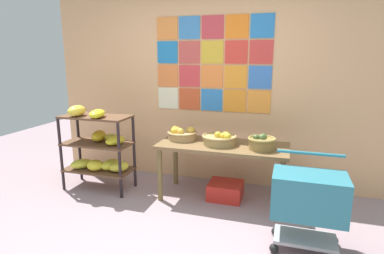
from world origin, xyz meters
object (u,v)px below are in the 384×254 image
object	(u,v)px
display_table	(223,151)
produce_crate_under_table	(225,190)
fruit_basket_left	(220,139)
fruit_basket_back_left	(182,134)
banana_shelf_unit	(99,145)
shopping_cart	(308,198)
fruit_basket_back_right	(262,142)

from	to	relation	value
display_table	produce_crate_under_table	distance (m)	0.50
fruit_basket_left	fruit_basket_back_left	xyz separation A→B (m)	(-0.50, 0.09, 0.00)
banana_shelf_unit	shopping_cart	world-z (taller)	banana_shelf_unit
fruit_basket_left	fruit_basket_back_right	bearing A→B (deg)	-6.51
fruit_basket_left	produce_crate_under_table	distance (m)	0.65
produce_crate_under_table	shopping_cart	world-z (taller)	shopping_cart
fruit_basket_left	fruit_basket_back_left	size ratio (longest dim) A/B	1.11
display_table	fruit_basket_left	size ratio (longest dim) A/B	3.69
fruit_basket_back_right	shopping_cart	size ratio (longest dim) A/B	0.37
fruit_basket_back_right	shopping_cart	world-z (taller)	fruit_basket_back_right
banana_shelf_unit	display_table	bearing A→B (deg)	6.75
banana_shelf_unit	fruit_basket_left	world-z (taller)	banana_shelf_unit
display_table	shopping_cart	xyz separation A→B (m)	(0.92, -0.79, -0.11)
fruit_basket_left	shopping_cart	xyz separation A→B (m)	(0.96, -0.77, -0.26)
produce_crate_under_table	shopping_cart	size ratio (longest dim) A/B	0.48
display_table	fruit_basket_back_right	distance (m)	0.48
banana_shelf_unit	shopping_cart	size ratio (longest dim) A/B	1.31
produce_crate_under_table	display_table	bearing A→B (deg)	-159.06
banana_shelf_unit	produce_crate_under_table	distance (m)	1.68
banana_shelf_unit	fruit_basket_left	size ratio (longest dim) A/B	2.69
fruit_basket_left	produce_crate_under_table	xyz separation A→B (m)	(0.08, 0.03, -0.65)
shopping_cart	display_table	bearing A→B (deg)	131.17
display_table	banana_shelf_unit	bearing A→B (deg)	-173.25
fruit_basket_left	fruit_basket_back_right	size ratio (longest dim) A/B	1.31
fruit_basket_back_left	produce_crate_under_table	distance (m)	0.87
produce_crate_under_table	shopping_cart	xyz separation A→B (m)	(0.88, -0.80, 0.39)
display_table	fruit_basket_back_right	size ratio (longest dim) A/B	4.84
fruit_basket_back_left	shopping_cart	xyz separation A→B (m)	(1.46, -0.86, -0.26)
fruit_basket_left	produce_crate_under_table	world-z (taller)	fruit_basket_left
banana_shelf_unit	fruit_basket_back_right	distance (m)	2.01
fruit_basket_back_right	fruit_basket_back_left	distance (m)	0.99
fruit_basket_left	fruit_basket_back_left	bearing A→B (deg)	169.82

